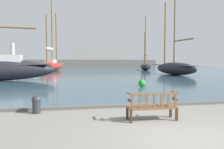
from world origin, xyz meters
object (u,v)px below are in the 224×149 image
(sailboat_outer_starboard, at_px, (145,66))
(mooring_bollard, at_px, (36,103))
(sailboat_centre_channel, at_px, (175,67))
(channel_buoy, at_px, (142,83))
(sailboat_far_starboard, at_px, (52,65))
(park_bench, at_px, (152,106))

(sailboat_outer_starboard, bearing_deg, mooring_bollard, -114.36)
(sailboat_centre_channel, height_order, channel_buoy, sailboat_centre_channel)
(sailboat_far_starboard, xyz_separation_m, sailboat_centre_channel, (17.70, -15.33, -0.15))
(park_bench, xyz_separation_m, mooring_bollard, (-3.87, 1.65, -0.10))
(park_bench, relative_size, mooring_bollard, 2.40)
(park_bench, distance_m, sailboat_far_starboard, 37.14)
(sailboat_far_starboard, bearing_deg, sailboat_outer_starboard, 4.74)
(sailboat_far_starboard, bearing_deg, mooring_bollard, -85.55)
(park_bench, height_order, sailboat_far_starboard, sailboat_far_starboard)
(sailboat_far_starboard, bearing_deg, channel_buoy, -72.33)
(sailboat_far_starboard, relative_size, sailboat_centre_channel, 1.08)
(park_bench, bearing_deg, channel_buoy, 74.40)
(park_bench, xyz_separation_m, sailboat_centre_channel, (11.12, 21.21, 0.65))
(mooring_bollard, bearing_deg, sailboat_far_starboard, 94.45)
(park_bench, height_order, mooring_bollard, park_bench)
(sailboat_far_starboard, distance_m, channel_buoy, 29.49)
(sailboat_outer_starboard, bearing_deg, sailboat_far_starboard, -175.26)
(park_bench, distance_m, sailboat_centre_channel, 23.96)
(park_bench, relative_size, sailboat_far_starboard, 0.11)
(mooring_bollard, bearing_deg, sailboat_outer_starboard, 65.64)
(park_bench, bearing_deg, sailboat_outer_starboard, 71.64)
(sailboat_outer_starboard, relative_size, mooring_bollard, 17.12)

